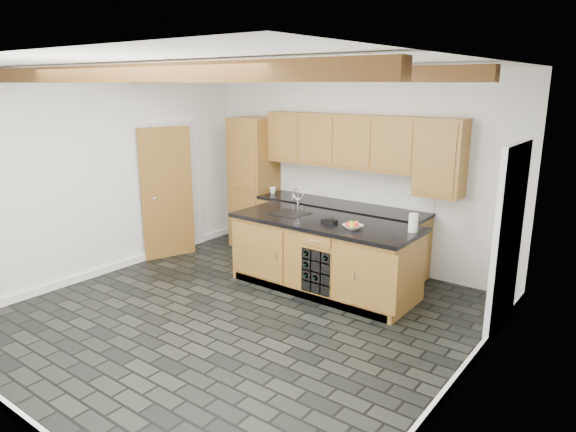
# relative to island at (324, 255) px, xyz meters

# --- Properties ---
(ground) EXTENTS (5.00, 5.00, 0.00)m
(ground) POSITION_rel_island_xyz_m (-0.31, -1.28, -0.47)
(ground) COLOR black
(ground) RESTS_ON ground
(room_shell) EXTENTS (5.01, 5.00, 5.00)m
(room_shell) POSITION_rel_island_xyz_m (-0.39, -0.75, 1.06)
(room_shell) COLOR white
(room_shell) RESTS_ON ground
(back_cabinetry) EXTENTS (3.65, 0.62, 2.20)m
(back_cabinetry) POSITION_rel_island_xyz_m (-0.68, 0.95, 0.51)
(back_cabinetry) COLOR olive
(back_cabinetry) RESTS_ON ground
(island) EXTENTS (2.48, 0.96, 0.93)m
(island) POSITION_rel_island_xyz_m (0.00, 0.00, 0.00)
(island) COLOR olive
(island) RESTS_ON ground
(faucet) EXTENTS (0.45, 0.40, 0.34)m
(faucet) POSITION_rel_island_xyz_m (-0.56, 0.05, 0.50)
(faucet) COLOR black
(faucet) RESTS_ON island
(kitchen_scale) EXTENTS (0.21, 0.13, 0.06)m
(kitchen_scale) POSITION_rel_island_xyz_m (0.12, -0.06, 0.49)
(kitchen_scale) COLOR black
(kitchen_scale) RESTS_ON island
(fruit_bowl) EXTENTS (0.29, 0.29, 0.05)m
(fruit_bowl) POSITION_rel_island_xyz_m (0.49, -0.13, 0.49)
(fruit_bowl) COLOR silver
(fruit_bowl) RESTS_ON island
(fruit_cluster) EXTENTS (0.16, 0.17, 0.07)m
(fruit_cluster) POSITION_rel_island_xyz_m (0.49, -0.13, 0.52)
(fruit_cluster) COLOR red
(fruit_cluster) RESTS_ON fruit_bowl
(paper_towel) EXTENTS (0.11, 0.11, 0.22)m
(paper_towel) POSITION_rel_island_xyz_m (1.11, 0.19, 0.57)
(paper_towel) COLOR white
(paper_towel) RESTS_ON island
(mug) EXTENTS (0.14, 0.14, 0.10)m
(mug) POSITION_rel_island_xyz_m (-1.55, 0.88, 0.51)
(mug) COLOR white
(mug) RESTS_ON back_cabinetry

